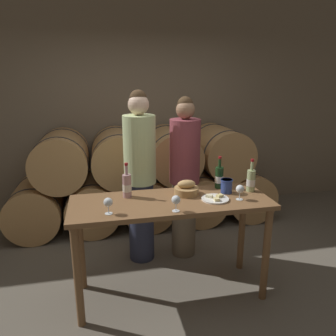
% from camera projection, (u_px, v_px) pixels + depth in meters
% --- Properties ---
extents(ground_plane, '(10.00, 10.00, 0.00)m').
position_uv_depth(ground_plane, '(171.00, 292.00, 3.03)').
color(ground_plane, '#665E51').
extents(stone_wall_back, '(10.00, 0.12, 3.20)m').
position_uv_depth(stone_wall_back, '(138.00, 99.00, 4.62)').
color(stone_wall_back, '#7F705B').
rests_on(stone_wall_back, ground_plane).
extents(barrel_stack, '(3.45, 0.91, 1.27)m').
position_uv_depth(barrel_stack, '(145.00, 179.00, 4.36)').
color(barrel_stack, tan).
rests_on(barrel_stack, ground_plane).
extents(tasting_table, '(1.70, 0.62, 0.91)m').
position_uv_depth(tasting_table, '(171.00, 215.00, 2.81)').
color(tasting_table, brown).
rests_on(tasting_table, ground_plane).
extents(person_left, '(0.33, 0.33, 1.80)m').
position_uv_depth(person_left, '(140.00, 177.00, 3.36)').
color(person_left, '#2D334C').
rests_on(person_left, ground_plane).
extents(person_right, '(0.32, 0.32, 1.73)m').
position_uv_depth(person_right, '(184.00, 177.00, 3.46)').
color(person_right, '#756651').
rests_on(person_right, ground_plane).
extents(wine_bottle_red, '(0.08, 0.08, 0.30)m').
position_uv_depth(wine_bottle_red, '(219.00, 177.00, 3.06)').
color(wine_bottle_red, '#193819').
rests_on(wine_bottle_red, tasting_table).
extents(wine_bottle_white, '(0.08, 0.08, 0.30)m').
position_uv_depth(wine_bottle_white, '(251.00, 180.00, 2.97)').
color(wine_bottle_white, '#ADBC7F').
rests_on(wine_bottle_white, tasting_table).
extents(wine_bottle_rose, '(0.08, 0.08, 0.31)m').
position_uv_depth(wine_bottle_rose, '(127.00, 186.00, 2.82)').
color(wine_bottle_rose, '#BC8E93').
rests_on(wine_bottle_rose, tasting_table).
extents(blue_crock, '(0.11, 0.11, 0.13)m').
position_uv_depth(blue_crock, '(227.00, 185.00, 2.94)').
color(blue_crock, navy).
rests_on(blue_crock, tasting_table).
extents(bread_basket, '(0.22, 0.22, 0.13)m').
position_uv_depth(bread_basket, '(186.00, 189.00, 2.90)').
color(bread_basket, '#A87F4C').
rests_on(bread_basket, tasting_table).
extents(cheese_plate, '(0.23, 0.23, 0.04)m').
position_uv_depth(cheese_plate, '(215.00, 199.00, 2.78)').
color(cheese_plate, white).
rests_on(cheese_plate, tasting_table).
extents(wine_glass_far_left, '(0.07, 0.07, 0.13)m').
position_uv_depth(wine_glass_far_left, '(108.00, 203.00, 2.48)').
color(wine_glass_far_left, white).
rests_on(wine_glass_far_left, tasting_table).
extents(wine_glass_left, '(0.07, 0.07, 0.13)m').
position_uv_depth(wine_glass_left, '(176.00, 200.00, 2.53)').
color(wine_glass_left, white).
rests_on(wine_glass_left, tasting_table).
extents(wine_glass_center, '(0.07, 0.07, 0.13)m').
position_uv_depth(wine_glass_center, '(240.00, 189.00, 2.77)').
color(wine_glass_center, white).
rests_on(wine_glass_center, tasting_table).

